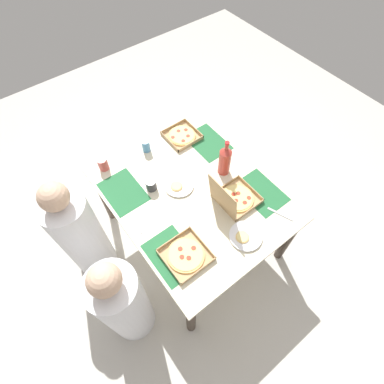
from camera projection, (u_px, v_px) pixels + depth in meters
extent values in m
plane|color=beige|center=(192.00, 234.00, 2.81)|extent=(6.00, 6.00, 0.00)
cylinder|color=#3F3328|center=(288.00, 239.00, 2.41)|extent=(0.07, 0.07, 0.69)
cylinder|color=#3F3328|center=(193.00, 145.00, 2.96)|extent=(0.07, 0.07, 0.69)
cylinder|color=#3F3328|center=(191.00, 318.00, 2.08)|extent=(0.07, 0.07, 0.69)
cylinder|color=#3F3328|center=(104.00, 196.00, 2.63)|extent=(0.07, 0.07, 0.69)
cube|color=beige|center=(192.00, 193.00, 2.22)|extent=(1.38, 1.10, 0.03)
cube|color=#236638|center=(261.00, 192.00, 2.20)|extent=(0.36, 0.26, 0.00)
cube|color=#236638|center=(208.00, 142.00, 2.47)|extent=(0.36, 0.26, 0.00)
cube|color=#236638|center=(172.00, 255.00, 1.94)|extent=(0.36, 0.26, 0.00)
cube|color=#236638|center=(123.00, 192.00, 2.20)|extent=(0.36, 0.26, 0.00)
cube|color=tan|center=(182.00, 136.00, 2.51)|extent=(0.26, 0.26, 0.01)
cube|color=tan|center=(191.00, 144.00, 2.44)|extent=(0.01, 0.26, 0.03)
cube|color=tan|center=(173.00, 126.00, 2.55)|extent=(0.01, 0.26, 0.03)
cube|color=tan|center=(194.00, 128.00, 2.53)|extent=(0.26, 0.01, 0.03)
cube|color=tan|center=(169.00, 142.00, 2.45)|extent=(0.26, 0.01, 0.03)
cylinder|color=#E0B76B|center=(182.00, 136.00, 2.50)|extent=(0.23, 0.23, 0.01)
cylinder|color=#EFD67F|center=(182.00, 135.00, 2.49)|extent=(0.21, 0.21, 0.00)
cylinder|color=red|center=(179.00, 131.00, 2.51)|extent=(0.03, 0.03, 0.00)
cylinder|color=red|center=(173.00, 137.00, 2.47)|extent=(0.03, 0.03, 0.00)
cylinder|color=red|center=(183.00, 141.00, 2.45)|extent=(0.03, 0.03, 0.00)
cylinder|color=red|center=(188.00, 136.00, 2.48)|extent=(0.03, 0.03, 0.00)
cylinder|color=red|center=(186.00, 130.00, 2.52)|extent=(0.03, 0.03, 0.00)
cube|color=tan|center=(237.00, 199.00, 2.17)|extent=(0.27, 0.27, 0.01)
cube|color=tan|center=(250.00, 210.00, 2.10)|extent=(0.01, 0.27, 0.03)
cube|color=tan|center=(225.00, 185.00, 2.21)|extent=(0.01, 0.27, 0.03)
cube|color=tan|center=(251.00, 188.00, 2.20)|extent=(0.27, 0.01, 0.03)
cube|color=tan|center=(223.00, 207.00, 2.11)|extent=(0.27, 0.01, 0.03)
cylinder|color=#E0B76B|center=(237.00, 198.00, 2.16)|extent=(0.24, 0.24, 0.01)
cylinder|color=#EFD67F|center=(237.00, 197.00, 2.15)|extent=(0.21, 0.21, 0.00)
cylinder|color=red|center=(233.00, 194.00, 2.17)|extent=(0.03, 0.03, 0.00)
cylinder|color=red|center=(226.00, 197.00, 2.15)|extent=(0.03, 0.03, 0.00)
cylinder|color=red|center=(236.00, 201.00, 2.14)|extent=(0.03, 0.03, 0.00)
cylinder|color=red|center=(245.00, 203.00, 2.13)|extent=(0.03, 0.03, 0.00)
cylinder|color=red|center=(249.00, 198.00, 2.15)|extent=(0.03, 0.03, 0.00)
cylinder|color=red|center=(238.00, 193.00, 2.17)|extent=(0.03, 0.03, 0.00)
cube|color=tan|center=(223.00, 197.00, 1.98)|extent=(0.27, 0.05, 0.27)
cube|color=tan|center=(186.00, 255.00, 1.93)|extent=(0.28, 0.28, 0.01)
cube|color=tan|center=(199.00, 271.00, 1.86)|extent=(0.01, 0.28, 0.03)
cube|color=tan|center=(173.00, 239.00, 1.98)|extent=(0.01, 0.28, 0.03)
cube|color=tan|center=(202.00, 242.00, 1.96)|extent=(0.28, 0.01, 0.03)
cube|color=tan|center=(168.00, 267.00, 1.87)|extent=(0.28, 0.01, 0.03)
cylinder|color=#E0B76B|center=(186.00, 255.00, 1.93)|extent=(0.24, 0.24, 0.01)
cylinder|color=#EFD67F|center=(186.00, 254.00, 1.92)|extent=(0.22, 0.22, 0.00)
cylinder|color=red|center=(180.00, 249.00, 1.94)|extent=(0.03, 0.03, 0.00)
cylinder|color=red|center=(182.00, 257.00, 1.91)|extent=(0.03, 0.03, 0.00)
cylinder|color=red|center=(189.00, 258.00, 1.90)|extent=(0.03, 0.03, 0.00)
cylinder|color=red|center=(194.00, 248.00, 1.94)|extent=(0.03, 0.03, 0.00)
cylinder|color=white|center=(179.00, 185.00, 2.23)|extent=(0.21, 0.21, 0.01)
cylinder|color=white|center=(179.00, 185.00, 2.22)|extent=(0.22, 0.22, 0.01)
cylinder|color=#E0B76B|center=(176.00, 186.00, 2.21)|extent=(0.09, 0.09, 0.01)
cylinder|color=#EFD67F|center=(176.00, 186.00, 2.20)|extent=(0.08, 0.08, 0.00)
cylinder|color=white|center=(245.00, 236.00, 2.00)|extent=(0.21, 0.21, 0.01)
cylinder|color=white|center=(246.00, 236.00, 2.00)|extent=(0.22, 0.22, 0.01)
cylinder|color=#E0B76B|center=(242.00, 237.00, 1.98)|extent=(0.09, 0.09, 0.01)
cylinder|color=#EFD67F|center=(243.00, 237.00, 1.98)|extent=(0.08, 0.08, 0.00)
cylinder|color=#B2382D|center=(225.00, 162.00, 2.22)|extent=(0.09, 0.09, 0.22)
cone|color=#B2382D|center=(226.00, 151.00, 2.11)|extent=(0.09, 0.09, 0.04)
cylinder|color=#B2382D|center=(227.00, 146.00, 2.07)|extent=(0.03, 0.03, 0.06)
cylinder|color=red|center=(227.00, 143.00, 2.04)|extent=(0.03, 0.03, 0.01)
cylinder|color=#BF4742|center=(103.00, 164.00, 2.28)|extent=(0.08, 0.08, 0.11)
cylinder|color=#333338|center=(151.00, 185.00, 2.19)|extent=(0.08, 0.08, 0.09)
cylinder|color=teal|center=(146.00, 146.00, 2.38)|extent=(0.06, 0.06, 0.11)
cube|color=#B7B7BC|center=(142.00, 220.00, 2.08)|extent=(0.18, 0.13, 0.00)
cube|color=#B7B7BC|center=(280.00, 214.00, 2.10)|extent=(0.18, 0.09, 0.00)
cylinder|color=white|center=(124.00, 305.00, 2.02)|extent=(0.32, 0.32, 0.92)
sphere|color=#D1A889|center=(104.00, 280.00, 1.55)|extent=(0.19, 0.19, 0.19)
cylinder|color=white|center=(83.00, 237.00, 2.28)|extent=(0.32, 0.32, 0.95)
sphere|color=#D1A889|center=(53.00, 197.00, 1.80)|extent=(0.19, 0.19, 0.19)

